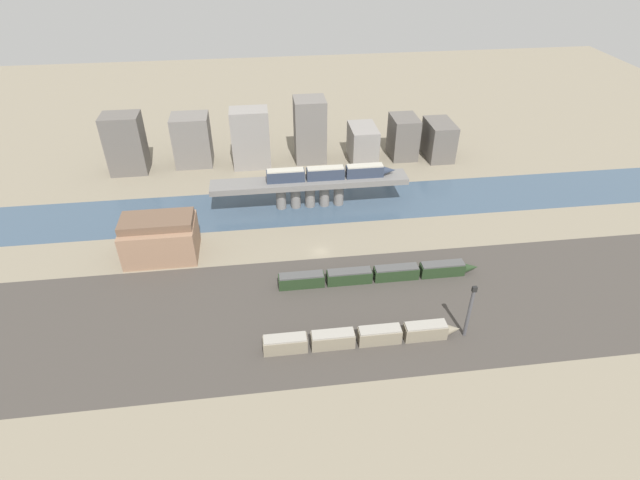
% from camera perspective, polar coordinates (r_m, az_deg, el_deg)
% --- Properties ---
extents(ground_plane, '(400.00, 400.00, 0.00)m').
position_cam_1_polar(ground_plane, '(136.29, 0.02, -1.36)').
color(ground_plane, gray).
extents(railbed_yard, '(280.00, 42.00, 0.01)m').
position_cam_1_polar(railbed_yard, '(117.97, 1.52, -8.21)').
color(railbed_yard, '#423D38').
rests_on(railbed_yard, ground).
extents(river_water, '(320.00, 22.47, 0.01)m').
position_cam_1_polar(river_water, '(156.83, -1.13, 3.96)').
color(river_water, '#3D5166').
rests_on(river_water, ground).
extents(bridge, '(60.05, 7.47, 9.18)m').
position_cam_1_polar(bridge, '(153.40, -1.16, 6.17)').
color(bridge, slate).
rests_on(bridge, ground).
extents(train_on_bridge, '(39.54, 3.08, 3.81)m').
position_cam_1_polar(train_on_bridge, '(152.16, 1.16, 7.68)').
color(train_on_bridge, '#2D384C').
rests_on(train_on_bridge, bridge).
extents(train_yard_near, '(43.34, 3.03, 3.85)m').
position_cam_1_polar(train_yard_near, '(109.96, 4.77, -10.97)').
color(train_yard_near, gray).
rests_on(train_yard_near, ground).
extents(train_yard_mid, '(51.40, 3.03, 3.59)m').
position_cam_1_polar(train_yard_mid, '(126.67, 6.70, -3.88)').
color(train_yard_mid, '#23381E').
rests_on(train_yard_mid, ground).
extents(warehouse_building, '(18.95, 13.06, 11.81)m').
position_cam_1_polar(warehouse_building, '(138.63, -17.81, 0.26)').
color(warehouse_building, '#937056').
rests_on(warehouse_building, ground).
extents(signal_tower, '(1.00, 0.78, 13.84)m').
position_cam_1_polar(signal_tower, '(112.43, 16.70, -7.82)').
color(signal_tower, '#4C4C51').
rests_on(signal_tower, ground).
extents(city_block_far_left, '(12.54, 9.53, 20.54)m').
position_cam_1_polar(city_block_far_left, '(185.56, -21.34, 10.20)').
color(city_block_far_left, '#605B56').
rests_on(city_block_far_left, ground).
extents(city_block_left, '(12.77, 10.75, 17.88)m').
position_cam_1_polar(city_block_left, '(184.99, -14.39, 10.99)').
color(city_block_left, slate).
rests_on(city_block_left, ground).
extents(city_block_center, '(13.03, 8.71, 20.77)m').
position_cam_1_polar(city_block_center, '(178.85, -7.94, 11.43)').
color(city_block_center, gray).
rests_on(city_block_center, ground).
extents(city_block_right, '(10.92, 10.58, 22.69)m').
position_cam_1_polar(city_block_right, '(181.63, -1.16, 12.46)').
color(city_block_right, slate).
rests_on(city_block_right, ground).
extents(city_block_far_right, '(9.32, 14.27, 12.73)m').
position_cam_1_polar(city_block_far_right, '(183.63, 4.90, 10.91)').
color(city_block_far_right, gray).
rests_on(city_block_far_right, ground).
extents(city_block_tall, '(9.14, 12.34, 14.93)m').
position_cam_1_polar(city_block_tall, '(188.32, 9.48, 11.55)').
color(city_block_tall, '#605B56').
rests_on(city_block_tall, ground).
extents(city_block_low, '(9.02, 14.63, 13.26)m').
position_cam_1_polar(city_block_low, '(190.58, 13.41, 11.09)').
color(city_block_low, '#605B56').
rests_on(city_block_low, ground).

